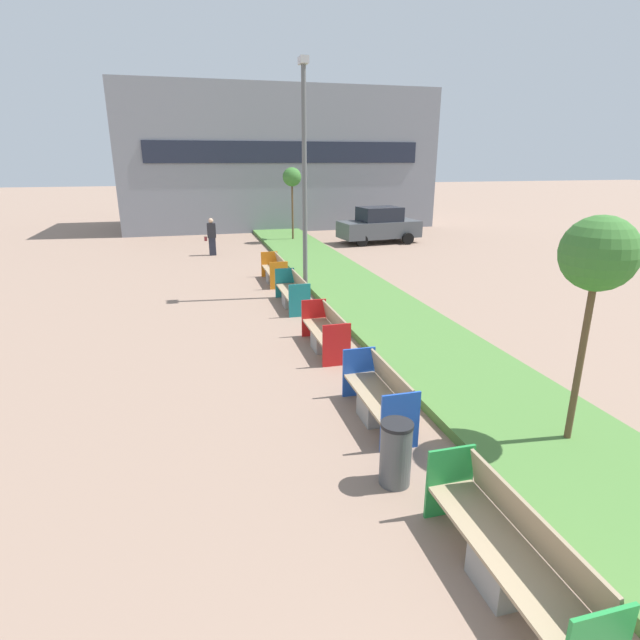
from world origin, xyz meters
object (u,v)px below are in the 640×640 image
object	(u,v)px
bench_teal_frame	(293,294)
parked_car_distant	(379,225)
pedestrian_walking	(212,237)
bench_green_frame	(509,557)
street_lamp_post	(304,172)
bench_red_frame	(326,335)
sapling_tree_near	(598,256)
sapling_tree_far	(292,178)
bench_orange_frame	(275,272)
bench_blue_frame	(379,400)
litter_bin	(396,453)

from	to	relation	value
bench_teal_frame	parked_car_distant	world-z (taller)	parked_car_distant
pedestrian_walking	parked_car_distant	xyz separation A→B (m)	(8.70, 1.41, 0.06)
bench_green_frame	street_lamp_post	world-z (taller)	street_lamp_post
bench_red_frame	pedestrian_walking	size ratio (longest dim) A/B	1.20
bench_teal_frame	sapling_tree_near	world-z (taller)	sapling_tree_near
street_lamp_post	pedestrian_walking	size ratio (longest dim) A/B	4.14
sapling_tree_near	pedestrian_walking	world-z (taller)	sapling_tree_near
sapling_tree_far	bench_orange_frame	bearing A→B (deg)	-105.84
bench_blue_frame	litter_bin	world-z (taller)	bench_blue_frame
bench_blue_frame	pedestrian_walking	distance (m)	16.35
bench_red_frame	sapling_tree_far	size ratio (longest dim) A/B	0.53
bench_orange_frame	street_lamp_post	xyz separation A→B (m)	(0.61, -2.17, 3.50)
sapling_tree_near	parked_car_distant	world-z (taller)	sapling_tree_near
sapling_tree_near	pedestrian_walking	distance (m)	18.44
bench_red_frame	bench_orange_frame	distance (m)	6.87
bench_blue_frame	bench_teal_frame	bearing A→B (deg)	89.97
street_lamp_post	parked_car_distant	distance (m)	11.77
bench_green_frame	bench_teal_frame	size ratio (longest dim) A/B	1.07
litter_bin	parked_car_distant	world-z (taller)	parked_car_distant
sapling_tree_far	parked_car_distant	bearing A→B (deg)	-17.20
bench_teal_frame	street_lamp_post	xyz separation A→B (m)	(0.61, 0.98, 3.50)
sapling_tree_near	pedestrian_walking	bearing A→B (deg)	103.76
sapling_tree_far	bench_blue_frame	bearing A→B (deg)	-97.44
sapling_tree_near	parked_car_distant	distance (m)	19.79
bench_green_frame	sapling_tree_far	bearing A→B (deg)	83.76
bench_blue_frame	sapling_tree_far	world-z (taller)	sapling_tree_far
bench_teal_frame	pedestrian_walking	world-z (taller)	pedestrian_walking
sapling_tree_near	parked_car_distant	bearing A→B (deg)	77.24
bench_green_frame	parked_car_distant	distance (m)	22.34
sapling_tree_near	bench_teal_frame	bearing A→B (deg)	105.94
bench_teal_frame	bench_orange_frame	distance (m)	3.15
bench_orange_frame	pedestrian_walking	size ratio (longest dim) A/B	1.21
pedestrian_walking	bench_blue_frame	bearing A→B (deg)	-83.40
bench_red_frame	bench_teal_frame	size ratio (longest dim) A/B	0.91
litter_bin	pedestrian_walking	world-z (taller)	pedestrian_walking
litter_bin	sapling_tree_far	xyz separation A→B (m)	(2.90, 20.69, 2.83)
bench_orange_frame	bench_red_frame	bearing A→B (deg)	-90.00
bench_red_frame	parked_car_distant	distance (m)	15.81
bench_red_frame	bench_teal_frame	xyz separation A→B (m)	(0.00, 3.71, 0.01)
bench_red_frame	sapling_tree_far	bearing A→B (deg)	80.98
bench_green_frame	litter_bin	distance (m)	1.97
bench_green_frame	bench_blue_frame	world-z (taller)	same
bench_orange_frame	street_lamp_post	world-z (taller)	street_lamp_post
bench_orange_frame	pedestrian_walking	world-z (taller)	pedestrian_walking
bench_teal_frame	street_lamp_post	size ratio (longest dim) A/B	0.32
parked_car_distant	bench_orange_frame	bearing A→B (deg)	-138.72
bench_orange_frame	litter_bin	world-z (taller)	bench_orange_frame
bench_blue_frame	street_lamp_post	world-z (taller)	street_lamp_post
street_lamp_post	bench_blue_frame	bearing A→B (deg)	-94.34
street_lamp_post	sapling_tree_near	xyz separation A→B (m)	(1.86, -9.65, -0.89)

